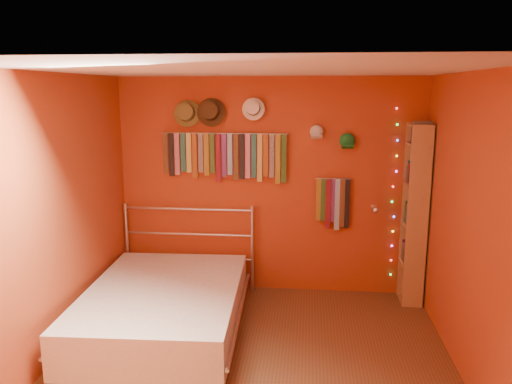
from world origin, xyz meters
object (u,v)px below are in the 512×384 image
(tie_rack, at_px, (225,154))
(reading_lamp, at_px, (375,209))
(bookshelf, at_px, (419,214))
(bed, at_px, (164,307))

(tie_rack, distance_m, reading_lamp, 1.79)
(tie_rack, distance_m, bookshelf, 2.25)
(reading_lamp, bearing_deg, bookshelf, 2.74)
(reading_lamp, distance_m, bed, 2.47)
(tie_rack, distance_m, bed, 1.83)
(tie_rack, xyz_separation_m, reading_lamp, (1.69, -0.18, -0.56))
(reading_lamp, bearing_deg, bed, -156.36)
(bookshelf, bearing_deg, bed, -159.84)
(reading_lamp, bearing_deg, tie_rack, 173.99)
(reading_lamp, distance_m, bookshelf, 0.48)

